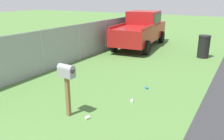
# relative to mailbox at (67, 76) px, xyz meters

# --- Properties ---
(mailbox) EXTENTS (0.23, 0.44, 1.37)m
(mailbox) POSITION_rel_mailbox_xyz_m (0.00, 0.00, 0.00)
(mailbox) COLOR brown
(mailbox) RESTS_ON ground
(pickup_truck) EXTENTS (5.64, 2.61, 2.09)m
(pickup_truck) POSITION_rel_mailbox_xyz_m (8.91, 1.91, 0.02)
(pickup_truck) COLOR maroon
(pickup_truck) RESTS_ON ground
(trash_bin) EXTENTS (0.58, 0.58, 1.12)m
(trash_bin) POSITION_rel_mailbox_xyz_m (7.95, -1.90, -0.52)
(trash_bin) COLOR black
(trash_bin) RESTS_ON ground
(fence_section) EXTENTS (16.51, 0.07, 1.70)m
(fence_section) POSITION_rel_mailbox_xyz_m (3.35, 3.19, -0.16)
(fence_section) COLOR #9EA3A8
(fence_section) RESTS_ON ground
(litter_can_midfield_a) EXTENTS (0.11, 0.14, 0.07)m
(litter_can_midfield_a) POSITION_rel_mailbox_xyz_m (2.68, -1.05, -1.05)
(litter_can_midfield_a) COLOR blue
(litter_can_midfield_a) RESTS_ON ground
(litter_cup_midfield_b) EXTENTS (0.12, 0.11, 0.08)m
(litter_cup_midfield_b) POSITION_rel_mailbox_xyz_m (0.09, -0.52, -1.04)
(litter_cup_midfield_b) COLOR white
(litter_cup_midfield_b) RESTS_ON ground
(litter_cup_near_hydrant) EXTENTS (0.13, 0.12, 0.08)m
(litter_cup_near_hydrant) POSITION_rel_mailbox_xyz_m (1.51, -1.07, -1.04)
(litter_cup_near_hydrant) COLOR white
(litter_cup_near_hydrant) RESTS_ON ground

